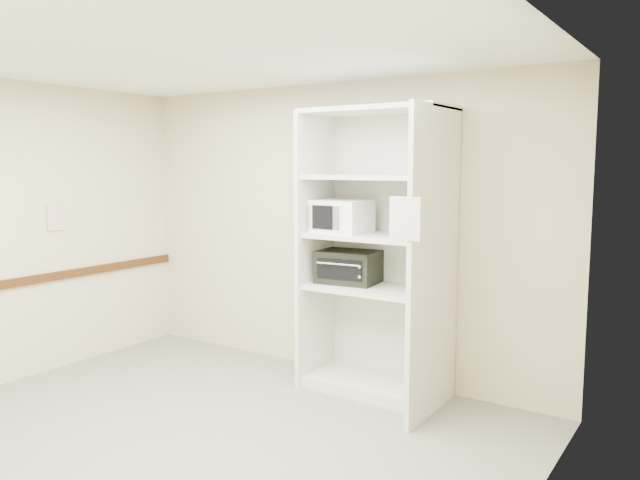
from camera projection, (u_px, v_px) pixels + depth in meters
The scene contains 10 objects.
floor at pixel (179, 447), 4.34m from camera, with size 4.50×4.00×0.01m, color slate.
ceiling at pixel (167, 48), 4.02m from camera, with size 4.50×4.00×0.01m, color white.
wall_back at pixel (333, 230), 5.83m from camera, with size 4.50×0.02×2.70m, color #C1B98E.
wall_right at pixel (508, 292), 2.94m from camera, with size 0.02×4.00×2.70m, color #C1B98E.
shelving_unit at pixel (381, 263), 5.25m from camera, with size 1.24×0.92×2.42m.
microwave at pixel (341, 216), 5.38m from camera, with size 0.47×0.36×0.28m, color white.
toaster_oven_upper at pixel (419, 224), 5.07m from camera, with size 0.37×0.28×0.21m, color black.
toaster_oven_lower at pixel (349, 267), 5.48m from camera, with size 0.51×0.39×0.28m, color black.
paper_sign at pixel (405, 219), 4.39m from camera, with size 0.24×0.01×0.30m, color white.
wall_poster at pixel (56, 217), 5.91m from camera, with size 0.01×0.18×0.25m, color white.
Camera 1 is at (3.11, -2.90, 1.94)m, focal length 35.00 mm.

